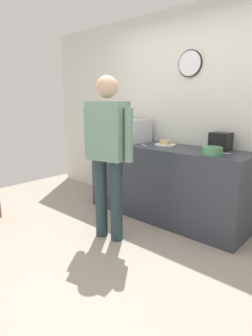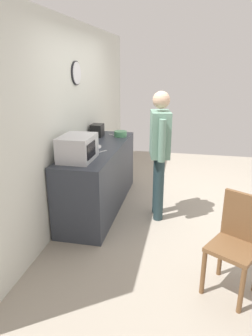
{
  "view_description": "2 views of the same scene",
  "coord_description": "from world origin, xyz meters",
  "px_view_note": "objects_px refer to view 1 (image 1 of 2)",
  "views": [
    {
      "loc": [
        1.79,
        -1.67,
        1.47
      ],
      "look_at": [
        -0.37,
        0.71,
        0.71
      ],
      "focal_mm": 30.27,
      "sensor_mm": 36.0,
      "label": 1
    },
    {
      "loc": [
        -4.16,
        0.0,
        2.03
      ],
      "look_at": [
        -0.14,
        0.83,
        0.63
      ],
      "focal_mm": 32.44,
      "sensor_mm": 36.0,
      "label": 2
    }
  ],
  "objects_px": {
    "salad_bowl": "(212,151)",
    "spoon_utensil": "(144,145)",
    "sandwich_plate": "(165,144)",
    "toaster": "(220,141)",
    "person_standing": "(108,147)",
    "microwave": "(130,130)",
    "fork_utensil": "(223,154)"
  },
  "relations": [
    {
      "from": "toaster",
      "to": "person_standing",
      "type": "height_order",
      "value": "person_standing"
    },
    {
      "from": "sandwich_plate",
      "to": "person_standing",
      "type": "relative_size",
      "value": 0.15
    },
    {
      "from": "salad_bowl",
      "to": "person_standing",
      "type": "height_order",
      "value": "person_standing"
    },
    {
      "from": "microwave",
      "to": "person_standing",
      "type": "height_order",
      "value": "person_standing"
    },
    {
      "from": "sandwich_plate",
      "to": "spoon_utensil",
      "type": "height_order",
      "value": "sandwich_plate"
    },
    {
      "from": "salad_bowl",
      "to": "spoon_utensil",
      "type": "xyz_separation_m",
      "value": [
        -0.94,
        0.05,
        -0.04
      ]
    },
    {
      "from": "salad_bowl",
      "to": "toaster",
      "type": "relative_size",
      "value": 0.94
    },
    {
      "from": "fork_utensil",
      "to": "spoon_utensil",
      "type": "xyz_separation_m",
      "value": [
        -1.0,
        -0.1,
        0.0
      ]
    },
    {
      "from": "salad_bowl",
      "to": "spoon_utensil",
      "type": "height_order",
      "value": "salad_bowl"
    },
    {
      "from": "salad_bowl",
      "to": "fork_utensil",
      "type": "xyz_separation_m",
      "value": [
        0.06,
        0.14,
        -0.04
      ]
    },
    {
      "from": "sandwich_plate",
      "to": "toaster",
      "type": "height_order",
      "value": "toaster"
    },
    {
      "from": "salad_bowl",
      "to": "spoon_utensil",
      "type": "relative_size",
      "value": 1.21
    },
    {
      "from": "microwave",
      "to": "fork_utensil",
      "type": "distance_m",
      "value": 1.41
    },
    {
      "from": "salad_bowl",
      "to": "person_standing",
      "type": "bearing_deg",
      "value": -138.69
    },
    {
      "from": "spoon_utensil",
      "to": "salad_bowl",
      "type": "bearing_deg",
      "value": -2.78
    },
    {
      "from": "microwave",
      "to": "spoon_utensil",
      "type": "relative_size",
      "value": 2.94
    },
    {
      "from": "person_standing",
      "to": "toaster",
      "type": "bearing_deg",
      "value": 55.85
    },
    {
      "from": "salad_bowl",
      "to": "person_standing",
      "type": "relative_size",
      "value": 0.12
    },
    {
      "from": "sandwich_plate",
      "to": "toaster",
      "type": "xyz_separation_m",
      "value": [
        0.67,
        0.12,
        0.08
      ]
    },
    {
      "from": "sandwich_plate",
      "to": "fork_utensil",
      "type": "bearing_deg",
      "value": -6.82
    },
    {
      "from": "microwave",
      "to": "salad_bowl",
      "type": "relative_size",
      "value": 2.43
    },
    {
      "from": "microwave",
      "to": "salad_bowl",
      "type": "xyz_separation_m",
      "value": [
        1.34,
        -0.23,
        -0.11
      ]
    },
    {
      "from": "salad_bowl",
      "to": "toaster",
      "type": "xyz_separation_m",
      "value": [
        -0.08,
        0.36,
        0.06
      ]
    },
    {
      "from": "fork_utensil",
      "to": "person_standing",
      "type": "relative_size",
      "value": 0.1
    },
    {
      "from": "spoon_utensil",
      "to": "person_standing",
      "type": "distance_m",
      "value": 0.77
    },
    {
      "from": "toaster",
      "to": "person_standing",
      "type": "distance_m",
      "value": 1.3
    },
    {
      "from": "microwave",
      "to": "sandwich_plate",
      "type": "xyz_separation_m",
      "value": [
        0.59,
        0.01,
        -0.13
      ]
    },
    {
      "from": "microwave",
      "to": "person_standing",
      "type": "bearing_deg",
      "value": -60.41
    },
    {
      "from": "sandwich_plate",
      "to": "person_standing",
      "type": "distance_m",
      "value": 0.95
    },
    {
      "from": "fork_utensil",
      "to": "toaster",
      "type": "bearing_deg",
      "value": 121.73
    },
    {
      "from": "sandwich_plate",
      "to": "toaster",
      "type": "relative_size",
      "value": 1.2
    },
    {
      "from": "person_standing",
      "to": "sandwich_plate",
      "type": "bearing_deg",
      "value": 86.23
    }
  ]
}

